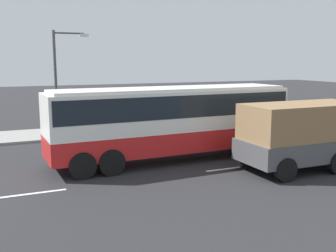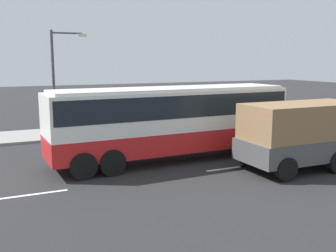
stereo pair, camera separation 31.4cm
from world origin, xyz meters
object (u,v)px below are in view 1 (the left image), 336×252
at_px(pedestrian_near_curb, 232,109).
at_px(street_lamp, 60,76).
at_px(coach_bus, 172,115).
at_px(pedestrian_at_crossing, 62,117).
at_px(cargo_truck, 320,132).

distance_m(pedestrian_near_curb, street_lamp, 12.79).
distance_m(coach_bus, pedestrian_at_crossing, 9.75).
height_order(pedestrian_near_curb, street_lamp, street_lamp).
relative_size(coach_bus, cargo_truck, 1.51).
bearing_deg(pedestrian_near_curb, cargo_truck, -22.15).
bearing_deg(pedestrian_at_crossing, coach_bus, -127.88).
height_order(pedestrian_at_crossing, street_lamp, street_lamp).
height_order(coach_bus, street_lamp, street_lamp).
xyz_separation_m(pedestrian_near_curb, pedestrian_at_crossing, (-12.17, 0.95, -0.01)).
bearing_deg(cargo_truck, pedestrian_at_crossing, 125.81).
bearing_deg(pedestrian_near_curb, pedestrian_at_crossing, -102.11).
distance_m(cargo_truck, pedestrian_at_crossing, 15.64).
height_order(coach_bus, pedestrian_near_curb, coach_bus).
distance_m(coach_bus, pedestrian_near_curb, 11.71).
height_order(cargo_truck, pedestrian_near_curb, cargo_truck).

